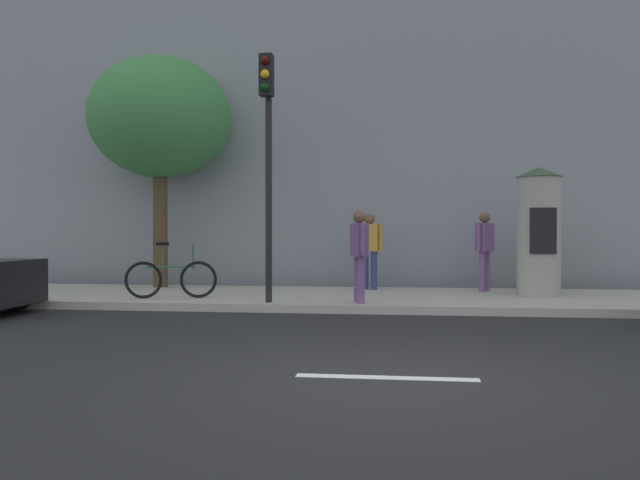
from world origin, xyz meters
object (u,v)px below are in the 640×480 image
at_px(poster_column, 539,231).
at_px(pedestrian_in_red_top, 359,248).
at_px(street_tree, 160,118).
at_px(traffic_light, 267,137).
at_px(pedestrian_in_light_jacket, 485,244).
at_px(pedestrian_with_bag, 370,245).
at_px(pedestrian_near_pole, 548,242).
at_px(bicycle_leaning, 171,278).

relative_size(poster_column, pedestrian_in_red_top, 1.54).
relative_size(street_tree, pedestrian_in_red_top, 3.22).
height_order(traffic_light, pedestrian_in_light_jacket, traffic_light).
distance_m(pedestrian_in_light_jacket, pedestrian_in_red_top, 3.73).
xyz_separation_m(pedestrian_with_bag, pedestrian_near_pole, (3.89, 0.20, 0.05)).
height_order(street_tree, pedestrian_with_bag, street_tree).
distance_m(pedestrian_in_light_jacket, bicycle_leaning, 6.69).
xyz_separation_m(pedestrian_with_bag, bicycle_leaning, (-3.74, -2.46, -0.62)).
xyz_separation_m(poster_column, bicycle_leaning, (-7.17, -1.29, -0.92)).
xyz_separation_m(pedestrian_in_red_top, pedestrian_near_pole, (3.94, 3.07, 0.07)).
distance_m(street_tree, pedestrian_near_pole, 9.27).
distance_m(pedestrian_in_red_top, pedestrian_near_pole, 4.99).
distance_m(poster_column, pedestrian_in_red_top, 3.89).
distance_m(poster_column, pedestrian_in_light_jacket, 1.42).
relative_size(traffic_light, bicycle_leaning, 2.60).
bearing_deg(pedestrian_with_bag, pedestrian_in_light_jacket, -3.30).
xyz_separation_m(pedestrian_in_red_top, bicycle_leaning, (-3.69, 0.41, -0.60)).
xyz_separation_m(street_tree, bicycle_leaning, (1.18, -2.52, -3.57)).
distance_m(pedestrian_with_bag, pedestrian_near_pole, 3.90).
bearing_deg(pedestrian_in_light_jacket, traffic_light, -145.12).
relative_size(street_tree, pedestrian_with_bag, 3.17).
height_order(street_tree, pedestrian_in_red_top, street_tree).
bearing_deg(traffic_light, pedestrian_with_bag, 61.05).
xyz_separation_m(street_tree, pedestrian_near_pole, (8.81, 0.14, -2.89)).
bearing_deg(traffic_light, pedestrian_in_red_top, 6.90).
bearing_deg(bicycle_leaning, pedestrian_in_red_top, -6.28).
height_order(traffic_light, pedestrian_in_red_top, traffic_light).
bearing_deg(pedestrian_with_bag, bicycle_leaning, -146.62).
relative_size(pedestrian_in_light_jacket, pedestrian_with_bag, 1.01).
height_order(poster_column, pedestrian_near_pole, poster_column).
bearing_deg(street_tree, traffic_light, -44.20).
bearing_deg(street_tree, poster_column, -8.39).
xyz_separation_m(traffic_light, bicycle_leaning, (-2.04, 0.61, -2.61)).
xyz_separation_m(pedestrian_with_bag, pedestrian_in_red_top, (-0.05, -2.87, -0.02)).
bearing_deg(pedestrian_with_bag, street_tree, 179.31).
bearing_deg(poster_column, pedestrian_near_pole, 71.44).
height_order(pedestrian_in_light_jacket, pedestrian_near_pole, pedestrian_near_pole).
bearing_deg(pedestrian_in_red_top, bicycle_leaning, 173.72).
relative_size(traffic_light, pedestrian_in_red_top, 2.67).
bearing_deg(traffic_light, bicycle_leaning, 163.46).
distance_m(traffic_light, pedestrian_near_pole, 6.76).
bearing_deg(pedestrian_in_light_jacket, street_tree, 178.43).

